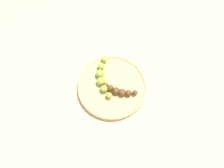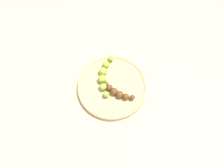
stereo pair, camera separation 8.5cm
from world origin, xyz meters
TOP-DOWN VIEW (x-y plane):
  - ground_plane at (0.00, 0.00)m, footprint 2.40×2.40m
  - fruit_bowl at (0.00, 0.00)m, footprint 0.27×0.27m
  - banana_overripe at (-0.02, 0.03)m, footprint 0.12×0.07m
  - banana_green at (0.03, -0.04)m, footprint 0.05×0.18m

SIDE VIEW (x-z plane):
  - ground_plane at x=0.00m, z-range 0.00..0.00m
  - fruit_bowl at x=0.00m, z-range 0.00..0.02m
  - banana_overripe at x=-0.02m, z-range 0.02..0.05m
  - banana_green at x=0.03m, z-range 0.02..0.05m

